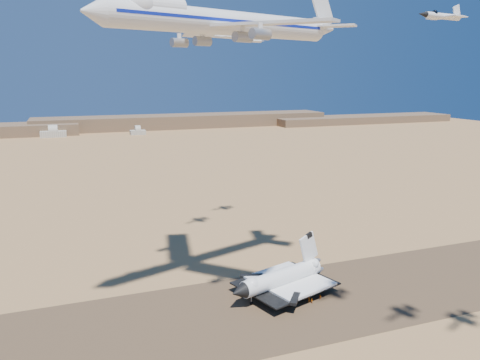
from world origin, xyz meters
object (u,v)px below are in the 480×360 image
object	(u,v)px
crew_a	(309,300)
crew_b	(312,301)
chase_jet_f	(250,41)
chase_jet_e	(220,36)
crew_c	(320,297)
carrier_747	(220,22)
shuttle	(281,279)
chase_jet_a	(442,16)

from	to	relation	value
crew_a	crew_b	bearing A→B (deg)	-127.87
chase_jet_f	chase_jet_e	bearing A→B (deg)	-151.25
crew_a	crew_c	size ratio (longest dim) A/B	1.11
crew_b	chase_jet_e	bearing A→B (deg)	-22.71
carrier_747	crew_c	distance (m)	92.63
carrier_747	crew_a	world-z (taller)	carrier_747
shuttle	crew_c	bearing A→B (deg)	-54.81
crew_a	chase_jet_a	size ratio (longest dim) A/B	0.13
carrier_747	crew_c	bearing A→B (deg)	-31.12
crew_c	crew_b	bearing A→B (deg)	59.52
carrier_747	chase_jet_e	world-z (taller)	carrier_747
crew_c	chase_jet_a	xyz separation A→B (m)	(5.80, -37.58, 84.88)
crew_b	chase_jet_a	size ratio (longest dim) A/B	0.11
shuttle	chase_jet_a	world-z (taller)	chase_jet_a
crew_b	chase_jet_f	distance (m)	116.74
chase_jet_a	crew_c	bearing A→B (deg)	87.09
chase_jet_a	chase_jet_f	size ratio (longest dim) A/B	1.01
carrier_747	chase_jet_f	size ratio (longest dim) A/B	6.14
crew_c	shuttle	bearing A→B (deg)	1.54
carrier_747	crew_a	xyz separation A→B (m)	(27.12, -8.31, -86.60)
crew_c	crew_a	bearing A→B (deg)	49.31
chase_jet_e	chase_jet_a	bearing A→B (deg)	-103.62
crew_a	chase_jet_f	world-z (taller)	chase_jet_f
carrier_747	crew_c	size ratio (longest dim) A/B	53.40
chase_jet_f	crew_c	bearing A→B (deg)	-106.31
crew_c	chase_jet_a	distance (m)	93.01
carrier_747	crew_a	size ratio (longest dim) A/B	48.29
shuttle	carrier_747	xyz separation A→B (m)	(-21.08, -0.73, 82.34)
crew_c	chase_jet_a	bearing A→B (deg)	137.71
crew_b	chase_jet_e	distance (m)	106.37
chase_jet_e	chase_jet_f	world-z (taller)	chase_jet_e
shuttle	crew_b	xyz separation A→B (m)	(6.74, -9.67, -4.38)
shuttle	chase_jet_f	xyz separation A→B (m)	(14.80, 67.60, 82.75)
crew_c	chase_jet_e	bearing A→B (deg)	-36.41
crew_b	chase_jet_a	bearing A→B (deg)	161.75
chase_jet_a	chase_jet_f	xyz separation A→B (m)	(-1.71, 113.37, 2.22)
chase_jet_e	chase_jet_f	bearing A→B (deg)	15.96
shuttle	chase_jet_a	bearing A→B (deg)	-87.59
crew_c	chase_jet_e	xyz separation A→B (m)	(-15.27, 58.37, 87.16)
shuttle	carrier_747	distance (m)	85.00
shuttle	crew_c	size ratio (longest dim) A/B	24.28
carrier_747	crew_b	world-z (taller)	carrier_747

